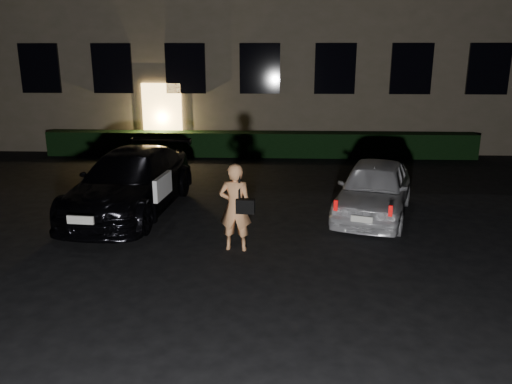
{
  "coord_description": "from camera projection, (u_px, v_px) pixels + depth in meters",
  "views": [
    {
      "loc": [
        0.69,
        -6.86,
        3.5
      ],
      "look_at": [
        0.28,
        2.0,
        1.04
      ],
      "focal_mm": 35.0,
      "sensor_mm": 36.0,
      "label": 1
    }
  ],
  "objects": [
    {
      "name": "ground",
      "position": [
        232.0,
        293.0,
        7.57
      ],
      "size": [
        80.0,
        80.0,
        0.0
      ],
      "primitive_type": "plane",
      "color": "black",
      "rests_on": "ground"
    },
    {
      "name": "hedge",
      "position": [
        259.0,
        144.0,
        17.56
      ],
      "size": [
        15.0,
        0.7,
        0.85
      ],
      "primitive_type": "cube",
      "color": "black",
      "rests_on": "ground"
    },
    {
      "name": "sedan",
      "position": [
        131.0,
        182.0,
        11.34
      ],
      "size": [
        2.35,
        4.95,
        1.38
      ],
      "rotation": [
        0.0,
        0.0,
        -0.09
      ],
      "color": "black",
      "rests_on": "ground"
    },
    {
      "name": "hatch",
      "position": [
        374.0,
        189.0,
        11.04
      ],
      "size": [
        2.47,
        3.89,
        1.23
      ],
      "rotation": [
        0.0,
        0.0,
        -0.3
      ],
      "color": "silver",
      "rests_on": "ground"
    },
    {
      "name": "man",
      "position": [
        236.0,
        207.0,
        9.03
      ],
      "size": [
        0.68,
        0.43,
        1.63
      ],
      "rotation": [
        0.0,
        0.0,
        3.07
      ],
      "color": "#E49860",
      "rests_on": "ground"
    }
  ]
}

